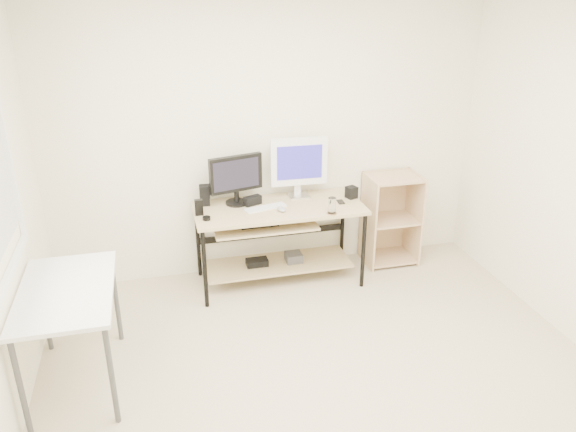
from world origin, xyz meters
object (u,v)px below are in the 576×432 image
(white_imac, at_px, (299,163))
(audio_controller, at_px, (199,207))
(black_monitor, at_px, (236,177))
(desk, at_px, (276,228))
(side_table, at_px, (67,300))
(shelf_unit, at_px, (389,218))

(white_imac, relative_size, audio_controller, 3.99)
(black_monitor, xyz_separation_m, audio_controller, (-0.35, -0.18, -0.19))
(desk, bearing_deg, side_table, -147.35)
(shelf_unit, relative_size, black_monitor, 1.86)
(black_monitor, bearing_deg, side_table, -151.82)
(side_table, xyz_separation_m, shelf_unit, (2.83, 1.22, -0.22))
(shelf_unit, bearing_deg, white_imac, 178.37)
(black_monitor, distance_m, audio_controller, 0.44)
(audio_controller, bearing_deg, white_imac, 13.03)
(shelf_unit, distance_m, black_monitor, 1.60)
(shelf_unit, xyz_separation_m, black_monitor, (-1.50, -0.01, 0.55))
(desk, xyz_separation_m, shelf_unit, (1.18, 0.16, -0.09))
(desk, relative_size, black_monitor, 3.10)
(desk, distance_m, shelf_unit, 1.19)
(side_table, relative_size, white_imac, 1.80)
(audio_controller, bearing_deg, shelf_unit, 5.96)
(black_monitor, height_order, white_imac, white_imac)
(shelf_unit, relative_size, white_imac, 1.62)
(audio_controller, bearing_deg, black_monitor, 26.71)
(side_table, bearing_deg, black_monitor, 42.30)
(desk, relative_size, audio_controller, 10.75)
(desk, bearing_deg, audio_controller, -177.68)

